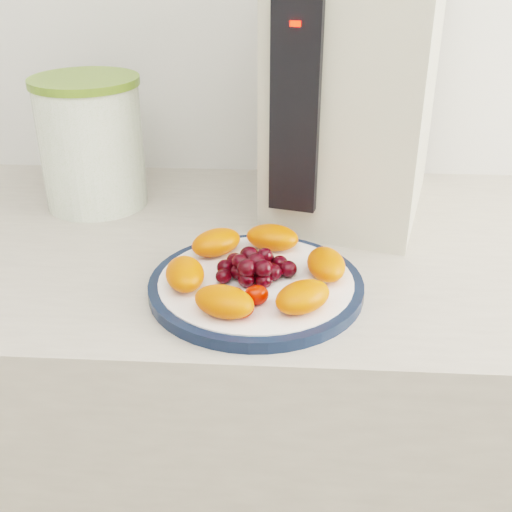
{
  "coord_description": "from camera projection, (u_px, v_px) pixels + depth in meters",
  "views": [
    {
      "loc": [
        0.08,
        0.36,
        1.31
      ],
      "look_at": [
        0.03,
        1.05,
        0.95
      ],
      "focal_mm": 45.0,
      "sensor_mm": 36.0,
      "label": 1
    }
  ],
  "objects": [
    {
      "name": "canister_lid",
      "position": [
        84.0,
        81.0,
        0.97
      ],
      "size": [
        0.22,
        0.22,
        0.01
      ],
      "primitive_type": "cylinder",
      "rotation": [
        0.0,
        0.0,
        0.44
      ],
      "color": "olive",
      "rests_on": "canister"
    },
    {
      "name": "counter",
      "position": [
        243.0,
        465.0,
        1.15
      ],
      "size": [
        3.5,
        0.6,
        0.9
      ],
      "primitive_type": "cube",
      "color": "#B4AA9A",
      "rests_on": "floor"
    },
    {
      "name": "cabinet_face",
      "position": [
        243.0,
        478.0,
        1.16
      ],
      "size": [
        3.48,
        0.58,
        0.84
      ],
      "primitive_type": "cube",
      "color": "#94715A",
      "rests_on": "floor"
    },
    {
      "name": "canister",
      "position": [
        92.0,
        147.0,
        1.02
      ],
      "size": [
        0.21,
        0.21,
        0.19
      ],
      "primitive_type": "cylinder",
      "rotation": [
        0.0,
        0.0,
        0.44
      ],
      "color": "#426B15",
      "rests_on": "counter"
    },
    {
      "name": "plate_face",
      "position": [
        256.0,
        285.0,
        0.8
      ],
      "size": [
        0.24,
        0.24,
        0.02
      ],
      "primitive_type": "cylinder",
      "color": "white",
      "rests_on": "counter"
    },
    {
      "name": "plate_rim",
      "position": [
        256.0,
        286.0,
        0.8
      ],
      "size": [
        0.27,
        0.27,
        0.01
      ],
      "primitive_type": "cylinder",
      "color": "#101C34",
      "rests_on": "counter"
    },
    {
      "name": "appliance_body",
      "position": [
        356.0,
        90.0,
        0.96
      ],
      "size": [
        0.28,
        0.35,
        0.38
      ],
      "primitive_type": "cube",
      "rotation": [
        0.0,
        0.0,
        -0.25
      ],
      "color": "beige",
      "rests_on": "counter"
    },
    {
      "name": "appliance_panel",
      "position": [
        295.0,
        109.0,
        0.84
      ],
      "size": [
        0.07,
        0.04,
        0.28
      ],
      "primitive_type": "cube",
      "rotation": [
        0.0,
        0.0,
        -0.25
      ],
      "color": "black",
      "rests_on": "appliance_body"
    },
    {
      "name": "appliance_led",
      "position": [
        296.0,
        24.0,
        0.78
      ],
      "size": [
        0.01,
        0.01,
        0.01
      ],
      "primitive_type": "cube",
      "rotation": [
        0.0,
        0.0,
        -0.25
      ],
      "color": "#FF0C05",
      "rests_on": "appliance_panel"
    },
    {
      "name": "fruit_plate",
      "position": [
        254.0,
        269.0,
        0.79
      ],
      "size": [
        0.23,
        0.23,
        0.04
      ],
      "color": "#EB3C06",
      "rests_on": "plate_face"
    }
  ]
}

